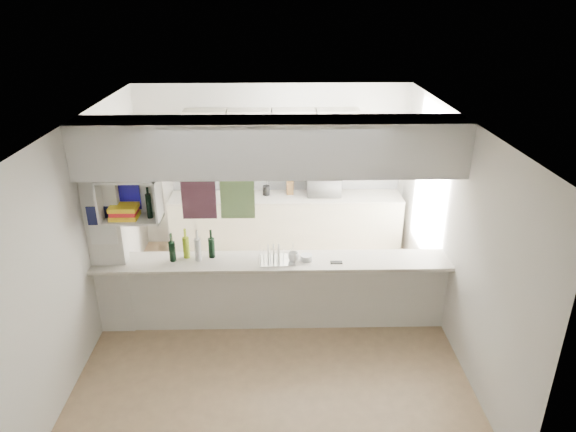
{
  "coord_description": "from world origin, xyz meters",
  "views": [
    {
      "loc": [
        0.07,
        -5.36,
        3.81
      ],
      "look_at": [
        0.2,
        0.5,
        1.27
      ],
      "focal_mm": 32.0,
      "sensor_mm": 36.0,
      "label": 1
    }
  ],
  "objects_px": {
    "bowl": "(321,175)",
    "wine_bottles": "(192,248)",
    "microwave": "(324,186)",
    "dish_rack": "(277,254)"
  },
  "relations": [
    {
      "from": "bowl",
      "to": "wine_bottles",
      "type": "relative_size",
      "value": 0.44
    },
    {
      "from": "microwave",
      "to": "dish_rack",
      "type": "relative_size",
      "value": 1.2
    },
    {
      "from": "microwave",
      "to": "bowl",
      "type": "bearing_deg",
      "value": -31.85
    },
    {
      "from": "microwave",
      "to": "wine_bottles",
      "type": "height_order",
      "value": "wine_bottles"
    },
    {
      "from": "bowl",
      "to": "microwave",
      "type": "bearing_deg",
      "value": -31.8
    },
    {
      "from": "dish_rack",
      "to": "wine_bottles",
      "type": "xyz_separation_m",
      "value": [
        -1.0,
        0.07,
        0.05
      ]
    },
    {
      "from": "microwave",
      "to": "dish_rack",
      "type": "xyz_separation_m",
      "value": [
        -0.74,
        -2.16,
        -0.06
      ]
    },
    {
      "from": "dish_rack",
      "to": "bowl",
      "type": "bearing_deg",
      "value": 69.63
    },
    {
      "from": "bowl",
      "to": "dish_rack",
      "type": "relative_size",
      "value": 0.54
    },
    {
      "from": "wine_bottles",
      "to": "dish_rack",
      "type": "bearing_deg",
      "value": -4.27
    }
  ]
}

